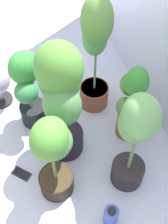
% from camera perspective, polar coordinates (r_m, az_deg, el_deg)
% --- Properties ---
extents(ground_plane, '(8.00, 8.00, 0.00)m').
position_cam_1_polar(ground_plane, '(2.33, -4.99, -7.48)').
color(ground_plane, silver).
rests_on(ground_plane, ground).
extents(potted_plant_center, '(0.48, 0.36, 1.00)m').
position_cam_1_polar(potted_plant_center, '(1.86, -4.26, 3.11)').
color(potted_plant_center, black).
rests_on(potted_plant_center, ground).
extents(potted_plant_front_right, '(0.36, 0.32, 0.76)m').
position_cam_1_polar(potted_plant_front_right, '(1.82, -5.85, -7.53)').
color(potted_plant_front_right, black).
rests_on(potted_plant_front_right, ground).
extents(potted_plant_front_left, '(0.35, 0.27, 0.71)m').
position_cam_1_polar(potted_plant_front_left, '(2.20, -10.38, 4.69)').
color(potted_plant_front_left, black).
rests_on(potted_plant_front_left, ground).
extents(potted_plant_back_center, '(0.34, 0.25, 0.69)m').
position_cam_1_polar(potted_plant_back_center, '(2.14, 8.85, 1.96)').
color(potted_plant_back_center, brown).
rests_on(potted_plant_back_center, ground).
extents(potted_plant_back_left, '(0.33, 0.29, 1.01)m').
position_cam_1_polar(potted_plant_back_left, '(2.19, 2.14, 11.29)').
color(potted_plant_back_left, '#964C34').
rests_on(potted_plant_back_left, ground).
extents(potted_plant_back_right, '(0.32, 0.26, 0.88)m').
position_cam_1_polar(potted_plant_back_right, '(1.82, 9.42, -4.46)').
color(potted_plant_back_right, '#2A2325').
rests_on(potted_plant_back_right, ground).
extents(cell_phone, '(0.15, 0.15, 0.01)m').
position_cam_1_polar(cell_phone, '(2.28, -11.52, -11.10)').
color(cell_phone, '#292F3A').
rests_on(cell_phone, ground).
extents(nutrient_bottle, '(0.09, 0.09, 0.19)m').
position_cam_1_polar(nutrient_bottle, '(2.04, 5.01, -18.63)').
color(nutrient_bottle, '#4761C2').
rests_on(nutrient_bottle, ground).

